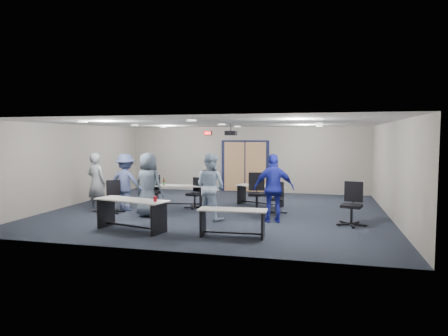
% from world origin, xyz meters
% --- Properties ---
extents(floor, '(10.00, 10.00, 0.00)m').
position_xyz_m(floor, '(0.00, 0.00, 0.00)').
color(floor, black).
rests_on(floor, ground).
extents(back_wall, '(10.00, 0.04, 2.70)m').
position_xyz_m(back_wall, '(0.00, 4.50, 1.35)').
color(back_wall, gray).
rests_on(back_wall, floor).
extents(front_wall, '(10.00, 0.04, 2.70)m').
position_xyz_m(front_wall, '(0.00, -4.50, 1.35)').
color(front_wall, gray).
rests_on(front_wall, floor).
extents(left_wall, '(0.04, 9.00, 2.70)m').
position_xyz_m(left_wall, '(-5.00, 0.00, 1.35)').
color(left_wall, gray).
rests_on(left_wall, floor).
extents(right_wall, '(0.04, 9.00, 2.70)m').
position_xyz_m(right_wall, '(5.00, 0.00, 1.35)').
color(right_wall, gray).
rests_on(right_wall, floor).
extents(ceiling, '(10.00, 9.00, 0.04)m').
position_xyz_m(ceiling, '(0.00, 0.00, 2.70)').
color(ceiling, silver).
rests_on(ceiling, back_wall).
extents(double_door, '(2.00, 0.07, 2.20)m').
position_xyz_m(double_door, '(0.00, 4.46, 1.05)').
color(double_door, '#111533').
rests_on(double_door, back_wall).
extents(exit_sign, '(0.32, 0.07, 0.18)m').
position_xyz_m(exit_sign, '(-1.60, 4.44, 2.45)').
color(exit_sign, black).
rests_on(exit_sign, back_wall).
extents(ceiling_projector, '(0.35, 0.32, 0.37)m').
position_xyz_m(ceiling_projector, '(0.30, 0.50, 2.40)').
color(ceiling_projector, black).
rests_on(ceiling_projector, ceiling).
extents(ceiling_can_lights, '(6.24, 5.74, 0.02)m').
position_xyz_m(ceiling_can_lights, '(0.00, 0.25, 2.67)').
color(ceiling_can_lights, white).
rests_on(ceiling_can_lights, ceiling).
extents(table_front_left, '(1.97, 1.07, 0.89)m').
position_xyz_m(table_front_left, '(-1.38, -3.02, 0.52)').
color(table_front_left, beige).
rests_on(table_front_left, floor).
extents(table_front_right, '(1.59, 0.60, 0.64)m').
position_xyz_m(table_front_right, '(1.15, -3.05, 0.43)').
color(table_front_right, beige).
rests_on(table_front_right, floor).
extents(table_back_left, '(1.80, 0.80, 0.97)m').
position_xyz_m(table_back_left, '(-1.46, 0.43, 0.49)').
color(table_back_left, beige).
rests_on(table_back_left, floor).
extents(table_back_right, '(1.73, 1.12, 0.67)m').
position_xyz_m(table_back_right, '(1.13, 1.25, 0.46)').
color(table_back_right, beige).
rests_on(table_back_right, floor).
extents(chair_back_a, '(0.73, 0.73, 1.05)m').
position_xyz_m(chair_back_a, '(-2.19, -0.03, 0.53)').
color(chair_back_a, black).
rests_on(chair_back_a, floor).
extents(chair_back_b, '(0.77, 0.77, 0.98)m').
position_xyz_m(chair_back_b, '(-0.82, 0.24, 0.49)').
color(chair_back_b, black).
rests_on(chair_back_b, floor).
extents(chair_back_c, '(0.87, 0.87, 1.18)m').
position_xyz_m(chair_back_c, '(1.19, 0.14, 0.59)').
color(chair_back_c, black).
rests_on(chair_back_c, floor).
extents(chair_back_d, '(0.60, 0.60, 0.93)m').
position_xyz_m(chair_back_d, '(1.81, -0.00, 0.46)').
color(chair_back_d, black).
rests_on(chair_back_d, floor).
extents(chair_loose_left, '(0.84, 0.84, 0.97)m').
position_xyz_m(chair_loose_left, '(-2.95, -1.09, 0.49)').
color(chair_loose_left, black).
rests_on(chair_loose_left, floor).
extents(chair_loose_right, '(0.85, 0.85, 1.12)m').
position_xyz_m(chair_loose_right, '(3.87, -1.21, 0.56)').
color(chair_loose_right, black).
rests_on(chair_loose_right, floor).
extents(person_gray, '(0.74, 0.57, 1.81)m').
position_xyz_m(person_gray, '(-3.48, -1.14, 0.91)').
color(person_gray, gray).
rests_on(person_gray, floor).
extents(person_plaid, '(0.98, 0.73, 1.83)m').
position_xyz_m(person_plaid, '(-1.70, -1.35, 0.92)').
color(person_plaid, '#4B5968').
rests_on(person_plaid, floor).
extents(person_lightblue, '(1.09, 0.99, 1.83)m').
position_xyz_m(person_lightblue, '(0.13, -1.30, 0.92)').
color(person_lightblue, '#A4BED9').
rests_on(person_lightblue, floor).
extents(person_navy, '(1.15, 0.68, 1.83)m').
position_xyz_m(person_navy, '(1.88, -1.26, 0.92)').
color(person_navy, '#1C239E').
rests_on(person_navy, floor).
extents(person_back, '(1.16, 0.69, 1.76)m').
position_xyz_m(person_back, '(-2.80, -0.60, 0.88)').
color(person_back, '#485382').
rests_on(person_back, floor).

